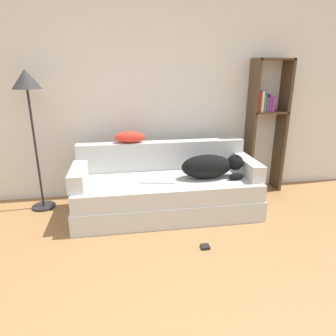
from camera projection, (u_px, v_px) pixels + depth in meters
name	position (u px, v px, depth m)	size (l,w,h in m)	color
wall_back	(140.00, 86.00, 3.58)	(6.94, 0.06, 2.70)	silver
couch	(167.00, 196.00, 3.34)	(2.00, 0.82, 0.41)	silver
couch_backrest	(162.00, 155.00, 3.54)	(1.96, 0.15, 0.33)	silver
couch_arm_left	(79.00, 175.00, 3.10)	(0.15, 0.63, 0.18)	silver
couch_arm_right	(247.00, 167.00, 3.39)	(0.15, 0.63, 0.18)	silver
dog	(211.00, 166.00, 3.26)	(0.69, 0.28, 0.27)	black
laptop	(158.00, 180.00, 3.20)	(0.39, 0.26, 0.02)	silver
throw_pillow	(130.00, 137.00, 3.42)	(0.35, 0.17, 0.13)	red
bookshelf	(266.00, 119.00, 3.78)	(0.46, 0.26, 1.67)	#4C3823
floor_lamp	(28.00, 94.00, 3.11)	(0.30, 0.30, 1.55)	#232326
power_adapter	(205.00, 247.00, 2.71)	(0.08, 0.08, 0.03)	black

